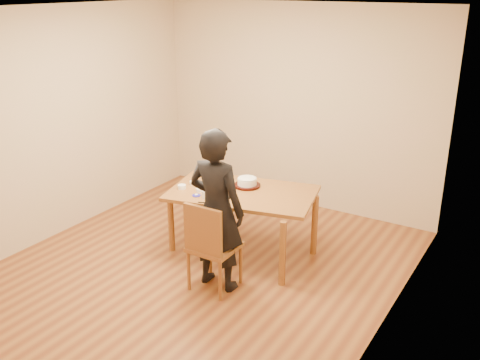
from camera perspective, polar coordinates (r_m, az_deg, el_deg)
The scene contains 16 objects.
room_shell at distance 5.63m, azimuth -2.67°, elevation 4.12°, with size 4.00×4.50×2.70m.
dining_table at distance 5.92m, azimuth 0.25°, elevation -1.40°, with size 1.59×0.94×0.04m, color brown.
dining_chair at distance 5.37m, azimuth -2.73°, elevation -7.12°, with size 0.44×0.44×0.04m, color brown.
cake_plate at distance 6.05m, azimuth 0.76°, elevation -0.58°, with size 0.30×0.30×0.02m, color red.
cake at distance 6.03m, azimuth 0.76°, elevation -0.17°, with size 0.22×0.22×0.07m, color white.
frosting_dome at distance 6.01m, azimuth 0.76°, elevation 0.25°, with size 0.21×0.21×0.03m, color white.
frosting_tub at distance 5.73m, azimuth -3.61°, elevation -1.52°, with size 0.10×0.10×0.09m, color white.
frosting_lid at distance 5.81m, azimuth -4.68°, elevation -1.65°, with size 0.09×0.09×0.01m, color #1B189D.
frosting_dollop at distance 5.80m, azimuth -4.69°, elevation -1.53°, with size 0.04×0.04×0.02m, color white.
ramekin_green at distance 5.91m, azimuth -4.34°, elevation -1.07°, with size 0.08×0.08×0.04m, color white.
ramekin_yellow at distance 6.13m, azimuth -5.00°, elevation -0.28°, with size 0.09×0.09×0.04m, color white.
ramekin_multi at distance 6.01m, azimuth -6.22°, elevation -0.72°, with size 0.09×0.09×0.04m, color white.
candy_box_pink at distance 6.46m, azimuth -2.56°, elevation 0.79°, with size 0.14×0.07×0.02m, color #E435AE.
candy_box_green at distance 6.46m, azimuth -2.58°, elevation 0.97°, with size 0.12×0.06×0.02m, color green.
spatula at distance 5.61m, azimuth -3.70°, elevation -2.43°, with size 0.16×0.01×0.01m, color black.
person at distance 5.24m, azimuth -2.52°, elevation -3.24°, with size 0.60×0.40×1.66m, color black.
Camera 1 is at (3.06, -4.11, 2.94)m, focal length 40.00 mm.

